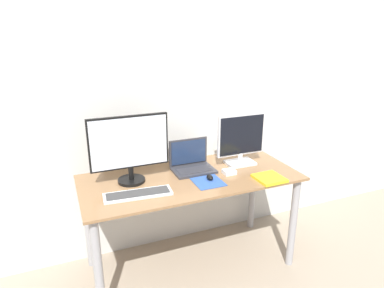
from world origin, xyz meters
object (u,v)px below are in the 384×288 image
Objects in this scene: monitor_left at (129,147)px; laptop at (191,162)px; mouse at (210,177)px; power_brick at (229,172)px; monitor_right at (241,139)px; keyboard at (138,194)px; book at (269,178)px.

monitor_left reaches higher than laptop.
mouse reaches higher than power_brick.
laptop is 4.57× the size of mouse.
monitor_right is (0.86, -0.00, -0.05)m from monitor_left.
monitor_right is at bearing 28.21° from mouse.
laptop is at bearing 5.10° from monitor_left.
keyboard is 0.52m from mouse.
mouse is (0.51, -0.19, -0.23)m from monitor_left.
monitor_left is 2.76× the size of book.
mouse is at bearing 159.11° from book.
laptop is (-0.39, 0.04, -0.15)m from monitor_right.
laptop reaches higher than power_brick.
power_brick is at bearing -39.08° from laptop.
monitor_left is 1.35× the size of monitor_right.
power_brick is at bearing 137.33° from book.
laptop reaches higher than book.
mouse is at bearing 3.80° from keyboard.
monitor_left reaches higher than keyboard.
power_brick is (0.18, 0.05, -0.01)m from mouse.
mouse is at bearing -151.79° from monitor_right.
laptop is 0.58m from book.
monitor_right is 1.30× the size of laptop.
book is (0.39, -0.15, -0.01)m from mouse.
laptop is at bearing 140.92° from power_brick.
monitor_right reaches higher than power_brick.
power_brick is at bearing -11.46° from monitor_left.
mouse reaches higher than book.
monitor_right is 4.55× the size of power_brick.
monitor_right is 0.29m from power_brick.
monitor_right is 2.04× the size of book.
laptop is 0.69× the size of keyboard.
laptop is (0.47, 0.04, -0.20)m from monitor_left.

